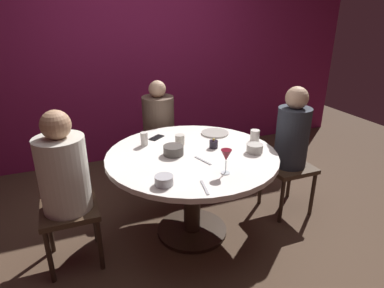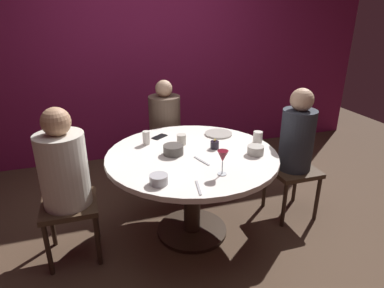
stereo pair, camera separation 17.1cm
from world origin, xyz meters
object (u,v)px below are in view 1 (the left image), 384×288
seated_diner_left (64,175)px  seated_diner_back (159,122)px  dining_table (192,170)px  cup_by_right_diner (144,139)px  bowl_salad_center (255,148)px  bowl_serving_large (164,180)px  seated_diner_right (292,138)px  cup_near_candle (180,140)px  candle_holder (214,144)px  wine_glass (226,156)px  cell_phone (157,138)px  bowl_small_white (173,150)px  cup_by_left_diner (255,136)px  dinner_plate (215,133)px

seated_diner_left → seated_diner_back: (0.96, 0.94, -0.03)m
dining_table → cup_by_right_diner: cup_by_right_diner is taller
bowl_salad_center → bowl_serving_large: bearing=-163.9°
seated_diner_right → cup_near_candle: (-0.99, 0.21, 0.05)m
candle_holder → cup_by_right_diner: 0.58m
seated_diner_left → bowl_salad_center: seated_diner_left is taller
bowl_serving_large → cup_near_candle: size_ratio=1.41×
seated_diner_back → wine_glass: (0.09, -1.34, 0.16)m
dining_table → cell_phone: 0.49m
seated_diner_left → cup_by_right_diner: bearing=25.2°
bowl_small_white → cup_near_candle: 0.21m
cell_phone → cup_by_right_diner: bearing=94.8°
candle_holder → cup_by_right_diner: bearing=152.7°
seated_diner_right → cup_by_right_diner: seated_diner_right is taller
cell_phone → bowl_salad_center: (0.64, -0.59, 0.03)m
cup_by_left_diner → dinner_plate: bearing=130.9°
wine_glass → seated_diner_right: bearing=24.8°
dining_table → bowl_salad_center: (0.47, -0.16, 0.18)m
dinner_plate → cell_phone: 0.53m
seated_diner_left → bowl_serving_large: size_ratio=9.79×
cell_phone → cup_by_left_diner: 0.86m
bowl_small_white → seated_diner_back: bearing=81.0°
dinner_plate → bowl_serving_large: (-0.71, -0.73, 0.02)m
dining_table → cup_near_candle: (-0.03, 0.21, 0.19)m
bowl_serving_large → dinner_plate: bearing=45.9°
bowl_small_white → cup_by_left_diner: size_ratio=1.63×
dining_table → cup_by_left_diner: size_ratio=13.97×
seated_diner_back → seated_diner_right: 1.34m
cell_phone → bowl_serving_large: bowl_serving_large is taller
dinner_plate → cup_near_candle: cup_near_candle is taller
wine_glass → bowl_serving_large: bearing=179.9°
seated_diner_back → cup_by_right_diner: bearing=-25.8°
candle_holder → cup_by_left_diner: 0.40m
candle_holder → cup_near_candle: 0.29m
seated_diner_back → candle_holder: bearing=13.0°
dining_table → bowl_salad_center: bearing=-19.1°
seated_diner_back → dining_table: bearing=0.0°
dining_table → cell_phone: size_ratio=9.67×
seated_diner_back → bowl_salad_center: size_ratio=8.87×
bowl_small_white → cup_near_candle: cup_near_candle is taller
cup_by_right_diner → bowl_serving_large: bearing=-93.9°
wine_glass → cup_near_candle: bearing=100.9°
seated_diner_left → seated_diner_right: (1.91, -0.00, -0.00)m
bowl_small_white → dinner_plate: bearing=31.0°
seated_diner_right → cup_by_left_diner: (-0.36, 0.05, 0.05)m
wine_glass → seated_diner_left: bearing=158.9°
seated_diner_back → cup_by_right_diner: seated_diner_back is taller
dinner_plate → bowl_salad_center: (0.11, -0.50, 0.03)m
candle_holder → bowl_serving_large: (-0.56, -0.44, -0.00)m
wine_glass → bowl_salad_center: 0.46m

